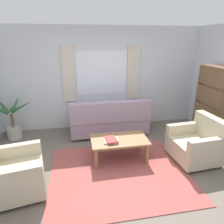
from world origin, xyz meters
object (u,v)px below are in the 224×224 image
(bookshelf, at_px, (212,108))
(armchair_right, at_px, (197,143))
(coffee_table, at_px, (119,141))
(potted_plant, at_px, (11,120))
(armchair_left, at_px, (11,173))
(book_stack_on_table, at_px, (111,140))
(couch, at_px, (109,120))

(bookshelf, bearing_deg, armchair_right, 134.12)
(armchair_right, xyz_separation_m, coffee_table, (-1.49, 0.30, 0.03))
(potted_plant, height_order, bookshelf, bookshelf)
(armchair_left, relative_size, book_stack_on_table, 3.10)
(couch, distance_m, armchair_left, 2.55)
(armchair_left, xyz_separation_m, book_stack_on_table, (1.64, 0.57, 0.11))
(coffee_table, height_order, potted_plant, potted_plant)
(couch, relative_size, book_stack_on_table, 6.04)
(armchair_left, height_order, armchair_right, same)
(armchair_left, distance_m, book_stack_on_table, 1.74)
(armchair_right, height_order, bookshelf, bookshelf)
(book_stack_on_table, distance_m, bookshelf, 2.49)
(armchair_left, bearing_deg, bookshelf, -85.81)
(armchair_left, xyz_separation_m, coffee_table, (1.82, 0.64, 0.03))
(potted_plant, relative_size, bookshelf, 0.67)
(potted_plant, bearing_deg, bookshelf, -10.98)
(bookshelf, bearing_deg, armchair_left, 104.67)
(armchair_right, xyz_separation_m, potted_plant, (-3.82, 1.61, 0.13))
(coffee_table, xyz_separation_m, book_stack_on_table, (-0.17, -0.07, 0.08))
(couch, distance_m, book_stack_on_table, 1.24)
(couch, distance_m, coffee_table, 1.16)
(armchair_right, bearing_deg, potted_plant, -117.16)
(armchair_right, distance_m, potted_plant, 4.15)
(book_stack_on_table, bearing_deg, bookshelf, 11.51)
(book_stack_on_table, height_order, bookshelf, bookshelf)
(potted_plant, bearing_deg, coffee_table, -29.43)
(armchair_right, height_order, potted_plant, potted_plant)
(armchair_right, bearing_deg, coffee_table, -105.66)
(book_stack_on_table, bearing_deg, armchair_right, -7.97)
(bookshelf, bearing_deg, coffee_table, 100.72)
(couch, height_order, armchair_right, couch)
(armchair_left, height_order, coffee_table, armchair_left)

